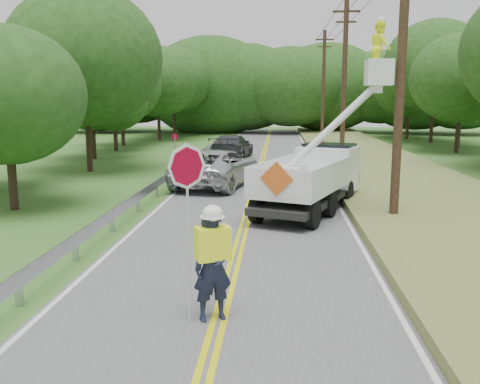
{
  "coord_description": "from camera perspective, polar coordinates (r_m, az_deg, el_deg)",
  "views": [
    {
      "loc": [
        1.07,
        -8.66,
        4.12
      ],
      "look_at": [
        0.0,
        6.0,
        1.5
      ],
      "focal_mm": 39.22,
      "sensor_mm": 36.0,
      "label": 1
    }
  ],
  "objects": [
    {
      "name": "guardrail",
      "position": [
        24.37,
        -7.93,
        1.6
      ],
      "size": [
        0.18,
        48.0,
        0.77
      ],
      "color": "#A2A6AA",
      "rests_on": "ground"
    },
    {
      "name": "bucket_truck",
      "position": [
        20.01,
        8.79,
        2.48
      ],
      "size": [
        4.72,
        6.98,
        6.55
      ],
      "color": "black",
      "rests_on": "road"
    },
    {
      "name": "ground",
      "position": [
        9.65,
        -2.68,
        -15.19
      ],
      "size": [
        140.0,
        140.0,
        0.0
      ],
      "primitive_type": "plane",
      "color": "#2F5D22",
      "rests_on": "ground"
    },
    {
      "name": "stop_sign_permanent",
      "position": [
        31.57,
        -7.1,
        5.02
      ],
      "size": [
        0.34,
        0.33,
        2.1
      ],
      "color": "#A2A6AA",
      "rests_on": "ground"
    },
    {
      "name": "tall_grass_verge",
      "position": [
        23.78,
        18.79,
        -0.04
      ],
      "size": [
        7.0,
        96.0,
        0.3
      ],
      "primitive_type": "cube",
      "color": "olive",
      "rests_on": "ground"
    },
    {
      "name": "flagger",
      "position": [
        9.78,
        -3.04,
        -7.29
      ],
      "size": [
        1.16,
        0.82,
        3.33
      ],
      "color": "#191E33",
      "rests_on": "road"
    },
    {
      "name": "suv_darkgrey",
      "position": [
        36.52,
        -0.91,
        4.97
      ],
      "size": [
        2.93,
        5.91,
        1.65
      ],
      "primitive_type": "imported",
      "rotation": [
        0.0,
        0.0,
        3.03
      ],
      "color": "#373A3F",
      "rests_on": "road"
    },
    {
      "name": "treeline_left",
      "position": [
        40.74,
        -12.92,
        11.71
      ],
      "size": [
        10.76,
        54.98,
        10.18
      ],
      "color": "#332319",
      "rests_on": "ground"
    },
    {
      "name": "road",
      "position": [
        23.06,
        1.44,
        -0.16
      ],
      "size": [
        7.2,
        96.0,
        0.03
      ],
      "color": "#4E4E50",
      "rests_on": "ground"
    },
    {
      "name": "utility_poles",
      "position": [
        26.0,
        13.17,
        12.39
      ],
      "size": [
        1.6,
        43.3,
        10.0
      ],
      "color": "black",
      "rests_on": "ground"
    },
    {
      "name": "suv_silver",
      "position": [
        24.98,
        -2.56,
        2.68
      ],
      "size": [
        4.13,
        6.74,
        1.74
      ],
      "primitive_type": "imported",
      "rotation": [
        0.0,
        0.0,
        2.93
      ],
      "color": "#BABDC2",
      "rests_on": "road"
    },
    {
      "name": "treeline_horizon",
      "position": [
        64.9,
        2.93,
        11.33
      ],
      "size": [
        56.85,
        14.04,
        12.38
      ],
      "color": "#1E3F17",
      "rests_on": "ground"
    }
  ]
}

